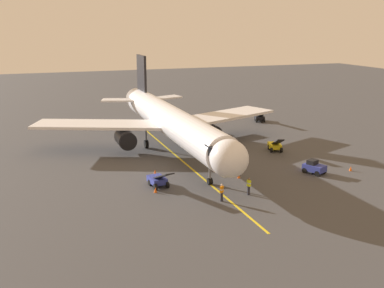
# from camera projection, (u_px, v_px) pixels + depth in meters

# --- Properties ---
(ground_plane) EXTENTS (220.00, 220.00, 0.00)m
(ground_plane) POSITION_uv_depth(u_px,v_px,m) (170.00, 148.00, 62.27)
(ground_plane) COLOR #424244
(apron_lead_in_line) EXTENTS (0.38, 40.00, 0.01)m
(apron_lead_in_line) POSITION_uv_depth(u_px,v_px,m) (187.00, 164.00, 54.96)
(apron_lead_in_line) COLOR yellow
(apron_lead_in_line) RESTS_ON ground
(airplane) EXTENTS (34.81, 40.21, 11.50)m
(airplane) POSITION_uv_depth(u_px,v_px,m) (170.00, 121.00, 59.68)
(airplane) COLOR white
(airplane) RESTS_ON ground
(ground_crew_marshaller) EXTENTS (0.47, 0.45, 1.71)m
(ground_crew_marshaller) POSITION_uv_depth(u_px,v_px,m) (222.00, 192.00, 43.33)
(ground_crew_marshaller) COLOR #23232D
(ground_crew_marshaller) RESTS_ON ground
(ground_crew_wing_walker) EXTENTS (0.32, 0.44, 1.71)m
(ground_crew_wing_walker) POSITION_uv_depth(u_px,v_px,m) (249.00, 186.00, 45.01)
(ground_crew_wing_walker) COLOR #23232D
(ground_crew_wing_walker) RESTS_ON ground
(belt_loader_near_nose) EXTENTS (1.80, 4.68, 2.32)m
(belt_loader_near_nose) POSITION_uv_depth(u_px,v_px,m) (158.00, 180.00, 47.37)
(belt_loader_near_nose) COLOR #2D3899
(belt_loader_near_nose) RESTS_ON ground
(tug_portside) EXTENTS (2.31, 2.71, 1.50)m
(tug_portside) POSITION_uv_depth(u_px,v_px,m) (314.00, 167.00, 51.56)
(tug_portside) COLOR #2D3899
(tug_portside) RESTS_ON ground
(belt_loader_starboard_side) EXTENTS (2.64, 4.72, 2.32)m
(belt_loader_starboard_side) POSITION_uv_depth(u_px,v_px,m) (260.00, 117.00, 79.21)
(belt_loader_starboard_side) COLOR black
(belt_loader_starboard_side) RESTS_ON ground
(belt_loader_rear_apron) EXTENTS (2.53, 4.73, 2.32)m
(belt_loader_rear_apron) POSITION_uv_depth(u_px,v_px,m) (275.00, 146.00, 60.75)
(belt_loader_rear_apron) COLOR yellow
(belt_loader_rear_apron) RESTS_ON ground
(safety_cone_nose_left) EXTENTS (0.32, 0.32, 0.55)m
(safety_cone_nose_left) POSITION_uv_depth(u_px,v_px,m) (351.00, 168.00, 52.53)
(safety_cone_nose_left) COLOR #F2590F
(safety_cone_nose_left) RESTS_ON ground
(safety_cone_nose_right) EXTENTS (0.32, 0.32, 0.55)m
(safety_cone_nose_right) POSITION_uv_depth(u_px,v_px,m) (239.00, 176.00, 50.03)
(safety_cone_nose_right) COLOR #F2590F
(safety_cone_nose_right) RESTS_ON ground
(safety_cone_wing_port) EXTENTS (0.32, 0.32, 0.55)m
(safety_cone_wing_port) POSITION_uv_depth(u_px,v_px,m) (155.00, 190.00, 45.75)
(safety_cone_wing_port) COLOR #F2590F
(safety_cone_wing_port) RESTS_ON ground
(safety_cone_wing_starboard) EXTENTS (0.32, 0.32, 0.55)m
(safety_cone_wing_starboard) POSITION_uv_depth(u_px,v_px,m) (155.00, 172.00, 51.27)
(safety_cone_wing_starboard) COLOR #F2590F
(safety_cone_wing_starboard) RESTS_ON ground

